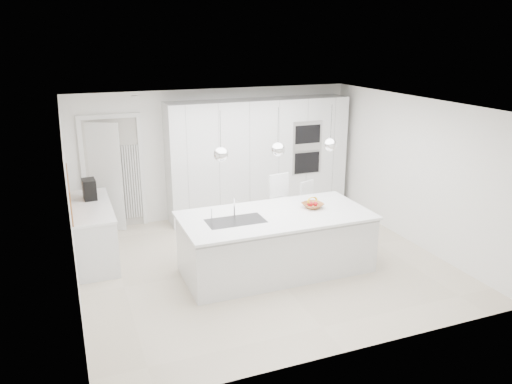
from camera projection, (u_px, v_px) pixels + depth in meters
name	position (u px, v px, depth m)	size (l,w,h in m)	color
floor	(263.00, 263.00, 7.90)	(5.50, 5.50, 0.00)	beige
wall_back	(215.00, 153.00, 9.75)	(5.50, 5.50, 0.00)	white
wall_left	(70.00, 210.00, 6.57)	(5.00, 5.00, 0.00)	white
ceiling	(264.00, 105.00, 7.15)	(5.50, 5.50, 0.00)	white
tall_cabinets	(259.00, 158.00, 9.79)	(3.60, 0.60, 2.30)	silver
oven_stack	(307.00, 148.00, 9.77)	(0.62, 0.04, 1.05)	#A5A5A8
doorway_frame	(114.00, 174.00, 9.11)	(1.11, 0.08, 2.13)	white
hallway_door	(100.00, 178.00, 8.99)	(0.82, 0.04, 2.00)	white
radiator	(132.00, 182.00, 9.27)	(0.32, 0.04, 1.40)	white
left_base_cabinets	(93.00, 233.00, 7.99)	(0.60, 1.80, 0.86)	silver
left_worktop	(91.00, 206.00, 7.85)	(0.62, 1.82, 0.04)	white
oak_backsplash	(69.00, 192.00, 7.67)	(0.02, 1.80, 0.50)	#AB6937
island_base	(277.00, 245.00, 7.54)	(2.80, 1.20, 0.86)	silver
island_worktop	(276.00, 216.00, 7.45)	(2.84, 1.40, 0.04)	white
island_sink	(236.00, 226.00, 7.20)	(0.84, 0.44, 0.18)	#3F3F42
island_tap	(234.00, 207.00, 7.32)	(0.02, 0.02, 0.30)	white
pendant_left	(221.00, 154.00, 6.81)	(0.20, 0.20, 0.20)	white
pendant_mid	(278.00, 149.00, 7.10)	(0.20, 0.20, 0.20)	white
pendant_right	(330.00, 145.00, 7.40)	(0.20, 0.20, 0.20)	white
fruit_bowl	(313.00, 205.00, 7.72)	(0.31, 0.31, 0.08)	#AB6937
espresso_machine	(89.00, 189.00, 8.10)	(0.20, 0.31, 0.33)	black
bar_stool_left	(282.00, 211.00, 8.45)	(0.40, 0.56, 1.21)	white
bar_stool_right	(309.00, 211.00, 8.76)	(0.33, 0.46, 1.01)	white
apple_a	(310.00, 204.00, 7.68)	(0.08, 0.08, 0.08)	red
apple_b	(315.00, 204.00, 7.70)	(0.07, 0.07, 0.07)	red
apple_c	(310.00, 204.00, 7.68)	(0.08, 0.08, 0.08)	red
banana_bunch	(312.00, 200.00, 7.69)	(0.22, 0.22, 0.03)	gold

